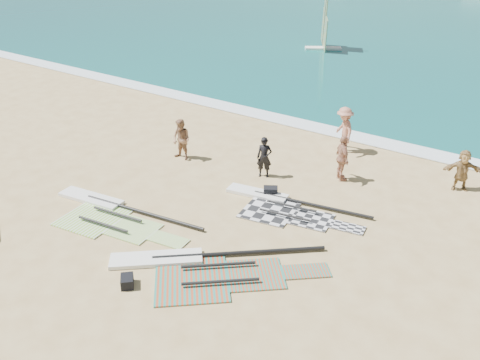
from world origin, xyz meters
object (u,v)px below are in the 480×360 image
Objects in this scene: gear_bag_near at (271,191)px; beachgoer_mid at (344,130)px; gear_bag_far at (127,281)px; beachgoer_back at (342,158)px; person_wetsuit at (264,157)px; rig_green at (108,212)px; rig_grey at (280,205)px; rig_orange at (201,267)px; beachgoer_right at (463,170)px; beachgoer_left at (181,140)px.

beachgoer_mid is (0.35, 5.20, 0.83)m from gear_bag_near.
beachgoer_back is at bearing 78.70° from gear_bag_far.
beachgoer_mid is at bearing 45.51° from person_wetsuit.
beachgoer_mid is (4.15, 9.55, 0.94)m from rig_green.
gear_bag_near reaches higher than rig_grey.
rig_orange is (0.06, -4.45, 0.00)m from rig_grey.
person_wetsuit reaches higher than rig_green.
rig_orange is 5.03m from gear_bag_near.
person_wetsuit is at bearing 65.21° from rig_orange.
gear_bag_far is 0.31× the size of beachgoer_right.
person_wetsuit is at bearing 9.00° from beachgoer_left.
beachgoer_back is at bearing -22.20° from beachgoer_mid.
gear_bag_near is (-0.72, 0.52, 0.11)m from rig_grey.
beachgoer_left is at bearing 93.10° from rig_green.
rig_green is at bearing 130.87° from rig_orange.
beachgoer_back reaches higher than beachgoer_right.
beachgoer_left is (-3.70, -0.58, 0.05)m from person_wetsuit.
person_wetsuit is at bearing -179.19° from beachgoer_right.
rig_orange is 3.74× the size of beachgoer_right.
rig_grey is 0.91× the size of rig_green.
beachgoer_right is (5.46, 4.47, 0.62)m from gear_bag_near.
beachgoer_left is 0.87× the size of beachgoer_mid.
gear_bag_far is at bearing 122.83° from beachgoer_back.
beachgoer_mid reaches higher than beachgoer_right.
beachgoer_mid reaches higher than gear_bag_far.
beachgoer_right is (10.22, 3.87, -0.08)m from beachgoer_left.
rig_grey is 3.00× the size of beachgoer_back.
beachgoer_left is at bearing 172.75° from gear_bag_near.
beachgoer_right is at bearing 20.82° from beachgoer_left.
rig_grey is 4.45m from rig_orange.
beachgoer_back reaches higher than gear_bag_near.
person_wetsuit reaches higher than gear_bag_far.
rig_orange is 3.23× the size of beachgoer_back.
gear_bag_far is 12.66m from beachgoer_right.
gear_bag_near is (-0.78, 4.97, 0.11)m from rig_orange.
beachgoer_left is at bearing 120.84° from gear_bag_far.
gear_bag_far is 7.99m from person_wetsuit.
rig_orange is 10.56m from beachgoer_right.
gear_bag_far is (3.43, -2.40, 0.09)m from rig_green.
rig_green is 3.03× the size of beachgoer_mid.
gear_bag_far is 0.30× the size of person_wetsuit.
beachgoer_mid is 1.27× the size of beachgoer_right.
rig_orange is at bearing -99.15° from rig_grey.
beachgoer_back is 4.35m from beachgoer_right.
beachgoer_left is at bearing 93.37° from rig_orange.
beachgoer_right is (5.82, 11.23, 0.64)m from gear_bag_far.
rig_grey is at bearing -35.68° from gear_bag_near.
rig_orange is at bearing -45.07° from beachgoer_left.
beachgoer_mid reaches higher than rig_orange.
beachgoer_right is at bearing 36.51° from rig_grey.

